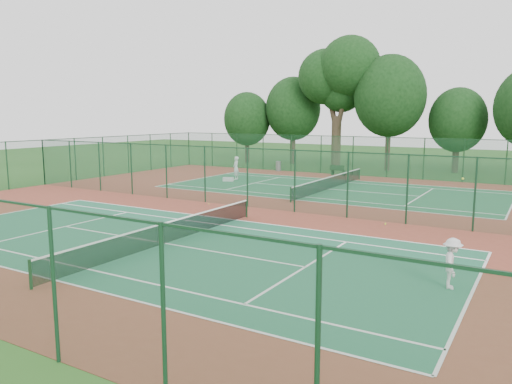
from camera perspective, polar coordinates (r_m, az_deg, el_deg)
ground at (r=28.66m, az=1.65°, el=-2.00°), size 120.00×120.00×0.00m
red_pad at (r=28.66m, az=1.65°, el=-1.99°), size 40.00×36.00×0.01m
court_near at (r=21.42m, az=-10.15°, el=-5.84°), size 23.77×10.97×0.01m
court_far at (r=36.69m, az=8.46°, el=0.32°), size 23.77×10.97×0.01m
fence_north at (r=44.91m, az=12.87°, el=3.99°), size 40.00×0.09×3.50m
fence_west at (r=41.83m, az=-23.12°, el=3.16°), size 0.09×36.00×3.50m
fence_divider at (r=28.38m, az=1.66°, el=1.49°), size 40.00×0.09×3.50m
tennis_net_near at (r=21.29m, az=-10.19°, el=-4.46°), size 0.10×12.90×0.97m
tennis_net_far at (r=36.61m, az=8.48°, el=1.14°), size 0.10×12.90×0.97m
player_near at (r=16.78m, az=21.50°, el=-7.60°), size 0.79×1.14×1.61m
player_far at (r=41.53m, az=-2.31°, el=2.75°), size 0.57×0.77×1.93m
trash_bin at (r=48.09m, az=2.58°, el=2.98°), size 0.68×0.68×0.95m
bench at (r=44.92m, az=9.33°, el=2.47°), size 1.57×0.76×0.93m
kit_bag at (r=40.62m, az=-3.19°, el=1.45°), size 0.92×0.62×0.32m
stray_ball_a at (r=25.42m, az=14.56°, el=-3.59°), size 0.07×0.07×0.07m
stray_ball_b at (r=25.61m, az=14.58°, el=-3.50°), size 0.07×0.07×0.07m
stray_ball_c at (r=30.35m, az=-5.40°, el=-1.35°), size 0.06×0.06×0.06m
big_tree at (r=51.85m, az=9.49°, el=12.98°), size 8.49×6.21×13.04m
evergreen_row at (r=50.91m, az=15.49°, el=2.45°), size 39.00×5.00×12.00m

